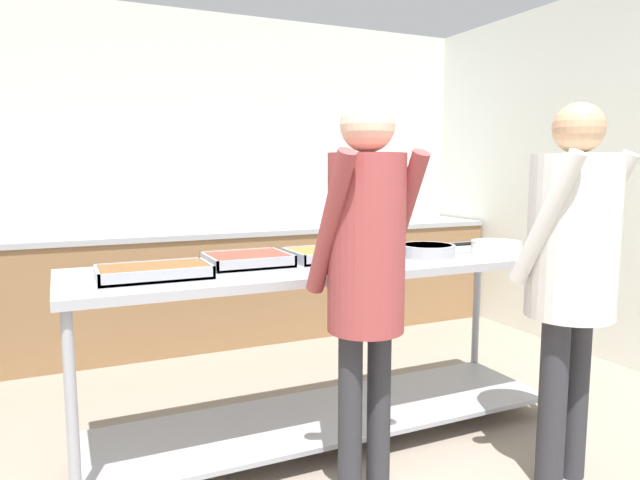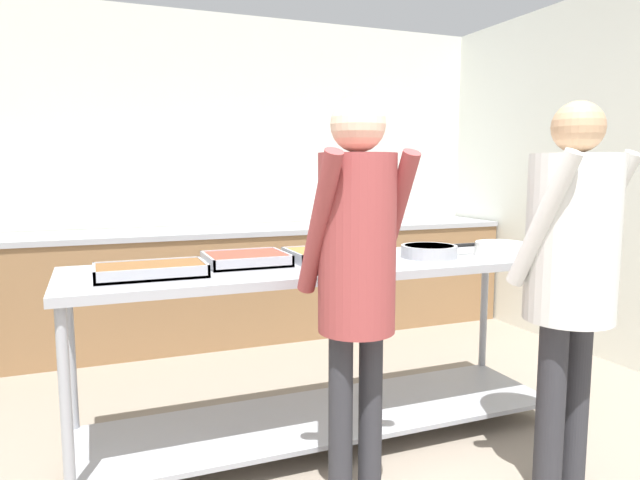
% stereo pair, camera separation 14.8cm
% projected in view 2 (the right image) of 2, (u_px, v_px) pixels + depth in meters
% --- Properties ---
extents(wall_rear, '(5.09, 0.06, 2.65)m').
position_uv_depth(wall_rear, '(209.00, 175.00, 4.81)').
color(wall_rear, silver).
rests_on(wall_rear, ground_plane).
extents(wall_right, '(0.06, 3.74, 2.65)m').
position_uv_depth(wall_right, '(609.00, 176.00, 4.07)').
color(wall_right, silver).
rests_on(wall_right, ground_plane).
extents(back_counter, '(4.93, 0.65, 0.90)m').
position_uv_depth(back_counter, '(220.00, 284.00, 4.58)').
color(back_counter, olive).
rests_on(back_counter, ground_plane).
extents(serving_counter, '(2.50, 0.71, 0.92)m').
position_uv_depth(serving_counter, '(327.00, 320.00, 2.86)').
color(serving_counter, '#9EA0A8').
rests_on(serving_counter, ground_plane).
extents(serving_tray_vegetables, '(0.47, 0.27, 0.05)m').
position_uv_depth(serving_tray_vegetables, '(151.00, 271.00, 2.46)').
color(serving_tray_vegetables, '#9EA0A8').
rests_on(serving_tray_vegetables, serving_counter).
extents(serving_tray_roast, '(0.38, 0.33, 0.05)m').
position_uv_depth(serving_tray_roast, '(246.00, 259.00, 2.76)').
color(serving_tray_roast, '#9EA0A8').
rests_on(serving_tray_roast, serving_counter).
extents(serving_tray_greens, '(0.47, 0.32, 0.05)m').
position_uv_depth(serving_tray_greens, '(334.00, 254.00, 2.92)').
color(serving_tray_greens, '#9EA0A8').
rests_on(serving_tray_greens, serving_counter).
extents(sauce_pan, '(0.43, 0.29, 0.06)m').
position_uv_depth(sauce_pan, '(429.00, 251.00, 2.98)').
color(sauce_pan, '#9EA0A8').
rests_on(sauce_pan, serving_counter).
extents(plate_stack, '(0.28, 0.28, 0.07)m').
position_uv_depth(plate_stack, '(500.00, 249.00, 3.04)').
color(plate_stack, white).
rests_on(plate_stack, serving_counter).
extents(guest_serving_left, '(0.41, 0.33, 1.65)m').
position_uv_depth(guest_serving_left, '(357.00, 259.00, 2.20)').
color(guest_serving_left, '#2D2D33').
rests_on(guest_serving_left, ground_plane).
extents(guest_serving_right, '(0.50, 0.38, 1.65)m').
position_uv_depth(guest_serving_right, '(571.00, 257.00, 2.36)').
color(guest_serving_right, '#2D2D33').
rests_on(guest_serving_right, ground_plane).
extents(water_bottle, '(0.07, 0.07, 0.24)m').
position_uv_depth(water_bottle, '(368.00, 210.00, 5.05)').
color(water_bottle, silver).
rests_on(water_bottle, back_counter).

